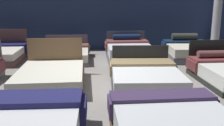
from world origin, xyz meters
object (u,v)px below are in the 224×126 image
Objects in this scene: bed_10 at (129,51)px; bed_6 at (145,76)px; bed_8 at (1,54)px; bed_9 at (65,54)px; support_pillar at (218,7)px; bed_5 at (51,77)px; bed_11 at (189,51)px.

bed_6 is at bearing -90.19° from bed_10.
bed_8 reaches higher than bed_10.
bed_9 is 0.62× the size of support_pillar.
bed_6 is at bearing -2.06° from bed_5.
bed_8 is at bearing 178.58° from bed_9.
bed_8 reaches higher than bed_6.
bed_6 is 5.23m from bed_8.
bed_5 is 7.52m from support_pillar.
bed_9 is 6.34m from support_pillar.
bed_5 is 3.59m from bed_10.
bed_9 is at bearing -1.70° from bed_8.
support_pillar is (8.11, 1.56, 1.52)m from bed_8.
bed_10 is 2.12m from bed_11.
bed_10 is at bearing 92.93° from bed_6.
support_pillar reaches higher than bed_10.
bed_6 is (2.24, 0.02, -0.01)m from bed_5.
bed_11 is at bearing 30.70° from bed_5.
bed_9 is at bearing 130.76° from bed_6.
bed_6 is at bearing -34.43° from bed_8.
bed_10 is (4.37, 0.04, 0.06)m from bed_8.
bed_5 reaches higher than bed_9.
support_pillar reaches higher than bed_8.
bed_11 is (2.07, 2.81, 0.07)m from bed_6.
bed_8 is 1.08× the size of bed_11.
bed_11 is 2.68m from support_pillar.
bed_5 is 1.06× the size of bed_10.
bed_6 is 5.91m from support_pillar.
support_pillar is at bearing 46.00° from bed_11.
bed_6 is 0.62× the size of support_pillar.
bed_9 is 1.04× the size of bed_10.
bed_9 is at bearing 179.14° from bed_10.
bed_11 is at bearing -2.04° from bed_8.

